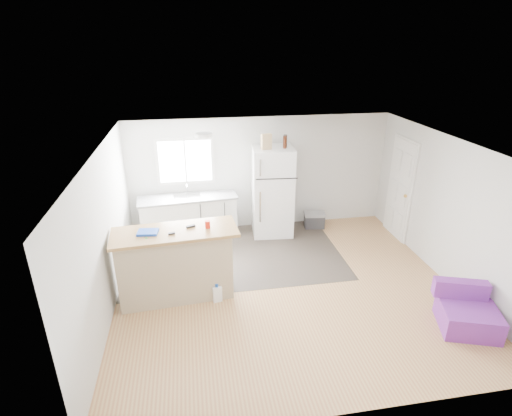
# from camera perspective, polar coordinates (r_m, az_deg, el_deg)

# --- Properties ---
(room) EXTENTS (5.51, 5.01, 2.41)m
(room) POSITION_cam_1_polar(r_m,az_deg,el_deg) (6.25, 4.63, -2.12)
(room) COLOR #AB6E47
(room) RESTS_ON ground
(vinyl_zone) EXTENTS (4.05, 2.50, 0.00)m
(vinyl_zone) POSITION_cam_1_polar(r_m,az_deg,el_deg) (7.78, -3.11, -6.61)
(vinyl_zone) COLOR #373029
(vinyl_zone) RESTS_ON floor
(window) EXTENTS (1.18, 0.06, 0.98)m
(window) POSITION_cam_1_polar(r_m,az_deg,el_deg) (8.28, -10.07, 6.60)
(window) COLOR white
(window) RESTS_ON back_wall
(interior_door) EXTENTS (0.11, 0.92, 2.10)m
(interior_door) POSITION_cam_1_polar(r_m,az_deg,el_deg) (8.64, 19.86, 2.52)
(interior_door) COLOR white
(interior_door) RESTS_ON right_wall
(ceiling_fixture) EXTENTS (0.30, 0.30, 0.07)m
(ceiling_fixture) POSITION_cam_1_polar(r_m,az_deg,el_deg) (6.84, -7.51, 10.30)
(ceiling_fixture) COLOR white
(ceiling_fixture) RESTS_ON ceiling
(kitchen_cabinets) EXTENTS (2.04, 0.79, 1.16)m
(kitchen_cabinets) POSITION_cam_1_polar(r_m,az_deg,el_deg) (8.38, -9.58, -1.18)
(kitchen_cabinets) COLOR white
(kitchen_cabinets) RESTS_ON floor
(peninsula) EXTENTS (1.95, 0.87, 1.16)m
(peninsula) POSITION_cam_1_polar(r_m,az_deg,el_deg) (6.45, -11.43, -7.81)
(peninsula) COLOR tan
(peninsula) RESTS_ON floor
(refrigerator) EXTENTS (0.88, 0.84, 1.85)m
(refrigerator) POSITION_cam_1_polar(r_m,az_deg,el_deg) (8.28, 2.36, 2.38)
(refrigerator) COLOR white
(refrigerator) RESTS_ON floor
(cooler) EXTENTS (0.48, 0.36, 0.34)m
(cooler) POSITION_cam_1_polar(r_m,az_deg,el_deg) (8.87, 8.33, -1.67)
(cooler) COLOR #302F32
(cooler) RESTS_ON floor
(purple_seat) EXTENTS (0.94, 0.93, 0.62)m
(purple_seat) POSITION_cam_1_polar(r_m,az_deg,el_deg) (6.64, 27.89, -13.11)
(purple_seat) COLOR purple
(purple_seat) RESTS_ON floor
(cleaner_jug) EXTENTS (0.16, 0.13, 0.31)m
(cleaner_jug) POSITION_cam_1_polar(r_m,az_deg,el_deg) (6.47, -5.59, -12.06)
(cleaner_jug) COLOR white
(cleaner_jug) RESTS_ON floor
(mop) EXTENTS (0.21, 0.33, 1.19)m
(mop) POSITION_cam_1_polar(r_m,az_deg,el_deg) (6.57, -15.04, -11.25)
(mop) COLOR green
(mop) RESTS_ON floor
(red_cup) EXTENTS (0.10, 0.10, 0.12)m
(red_cup) POSITION_cam_1_polar(r_m,az_deg,el_deg) (6.16, -6.93, -2.33)
(red_cup) COLOR red
(red_cup) RESTS_ON peninsula
(blue_tray) EXTENTS (0.32, 0.25, 0.04)m
(blue_tray) POSITION_cam_1_polar(r_m,az_deg,el_deg) (6.19, -15.19, -3.35)
(blue_tray) COLOR blue
(blue_tray) RESTS_ON peninsula
(tool_a) EXTENTS (0.15, 0.10, 0.03)m
(tool_a) POSITION_cam_1_polar(r_m,az_deg,el_deg) (6.24, -9.31, -2.59)
(tool_a) COLOR black
(tool_a) RESTS_ON peninsula
(tool_b) EXTENTS (0.11, 0.06, 0.03)m
(tool_b) POSITION_cam_1_polar(r_m,az_deg,el_deg) (6.08, -11.97, -3.57)
(tool_b) COLOR black
(tool_b) RESTS_ON peninsula
(cardboard_box) EXTENTS (0.21, 0.13, 0.30)m
(cardboard_box) POSITION_cam_1_polar(r_m,az_deg,el_deg) (7.85, 1.49, 9.46)
(cardboard_box) COLOR tan
(cardboard_box) RESTS_ON refrigerator
(bottle_left) EXTENTS (0.07, 0.07, 0.25)m
(bottle_left) POSITION_cam_1_polar(r_m,az_deg,el_deg) (7.93, 4.13, 9.38)
(bottle_left) COLOR #3C180A
(bottle_left) RESTS_ON refrigerator
(bottle_right) EXTENTS (0.07, 0.07, 0.25)m
(bottle_right) POSITION_cam_1_polar(r_m,az_deg,el_deg) (8.02, 4.21, 9.52)
(bottle_right) COLOR #3C180A
(bottle_right) RESTS_ON refrigerator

